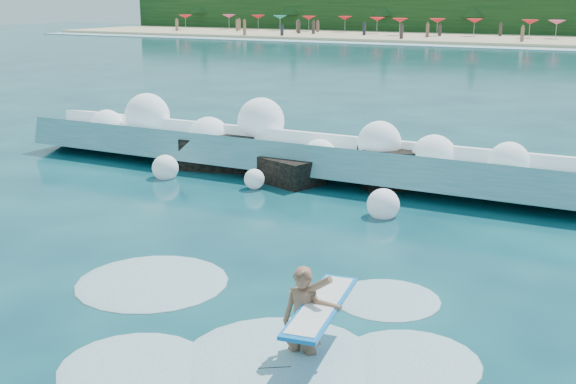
% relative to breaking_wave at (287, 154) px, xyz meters
% --- Properties ---
extents(ground, '(200.00, 200.00, 0.00)m').
position_rel_breaking_wave_xyz_m(ground, '(1.67, -8.04, -0.56)').
color(ground, '#072B3C').
rests_on(ground, ground).
extents(wet_band, '(140.00, 5.00, 0.08)m').
position_rel_breaking_wave_xyz_m(wet_band, '(1.67, 58.96, -0.52)').
color(wet_band, silver).
rests_on(wet_band, ground).
extents(breaking_wave, '(18.47, 2.86, 1.59)m').
position_rel_breaking_wave_xyz_m(breaking_wave, '(0.00, 0.00, 0.00)').
color(breaking_wave, teal).
rests_on(breaking_wave, ground).
extents(rock_cluster, '(8.10, 3.18, 1.26)m').
position_rel_breaking_wave_xyz_m(rock_cluster, '(0.41, -0.48, -0.15)').
color(rock_cluster, black).
rests_on(rock_cluster, ground).
extents(surfer_with_board, '(1.07, 2.93, 1.75)m').
position_rel_breaking_wave_xyz_m(surfer_with_board, '(5.84, -10.53, 0.09)').
color(surfer_with_board, '#945F45').
rests_on(surfer_with_board, ground).
extents(wave_spray, '(14.79, 4.93, 2.28)m').
position_rel_breaking_wave_xyz_m(wave_spray, '(-0.90, -0.07, 0.49)').
color(wave_spray, white).
rests_on(wave_spray, ground).
extents(surf_foam, '(9.08, 6.21, 0.15)m').
position_rel_breaking_wave_xyz_m(surf_foam, '(4.69, -10.20, -0.56)').
color(surf_foam, silver).
rests_on(surf_foam, ground).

